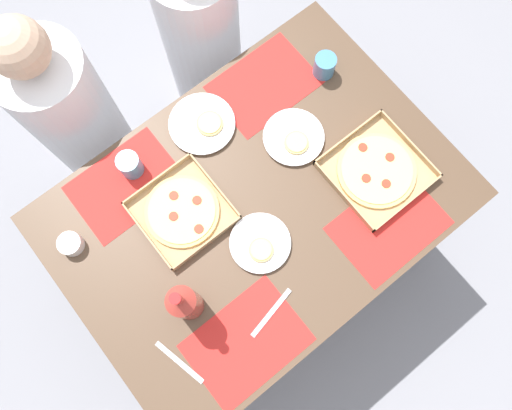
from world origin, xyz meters
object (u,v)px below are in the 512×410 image
object	(u,v)px
condiment_bowl	(71,244)
pizza_box_center	(182,211)
plate_near_right	(260,244)
soda_bottle	(185,303)
pizza_box_edge_far	(377,170)
cup_clear_left	(130,165)
cup_spare	(324,66)
plate_middle	(203,124)
plate_far_right	(294,138)
diner_left_seat	(82,126)
diner_right_seat	(203,44)

from	to	relation	value
condiment_bowl	pizza_box_center	bearing A→B (deg)	-21.14
plate_near_right	soda_bottle	distance (m)	0.32
condiment_bowl	pizza_box_edge_far	bearing A→B (deg)	-24.44
cup_clear_left	cup_spare	bearing A→B (deg)	-9.38
pizza_box_edge_far	cup_clear_left	xyz separation A→B (m)	(-0.65, 0.53, 0.03)
cup_spare	plate_middle	bearing A→B (deg)	167.31
plate_middle	plate_near_right	bearing A→B (deg)	-103.36
plate_far_right	diner_left_seat	world-z (taller)	diner_left_seat
pizza_box_edge_far	diner_left_seat	distance (m)	1.17
diner_left_seat	diner_right_seat	world-z (taller)	diner_left_seat
pizza_box_edge_far	diner_right_seat	size ratio (longest dim) A/B	0.26
pizza_box_edge_far	cup_spare	size ratio (longest dim) A/B	3.63
pizza_box_center	plate_middle	size ratio (longest dim) A/B	1.22
pizza_box_edge_far	condiment_bowl	distance (m)	1.05
soda_bottle	plate_middle	bearing A→B (deg)	49.20
plate_middle	plate_near_right	world-z (taller)	same
pizza_box_center	diner_right_seat	size ratio (longest dim) A/B	0.24
plate_middle	plate_near_right	xyz separation A→B (m)	(-0.11, -0.46, 0.00)
pizza_box_center	plate_near_right	xyz separation A→B (m)	(0.14, -0.25, -0.00)
plate_middle	pizza_box_edge_far	bearing A→B (deg)	-54.60
cup_clear_left	cup_spare	xyz separation A→B (m)	(0.75, -0.12, -0.00)
plate_middle	cup_spare	distance (m)	0.48
plate_near_right	soda_bottle	xyz separation A→B (m)	(-0.30, -0.02, 0.12)
plate_far_right	diner_left_seat	distance (m)	0.88
diner_right_seat	cup_clear_left	bearing A→B (deg)	-145.67
condiment_bowl	diner_left_seat	world-z (taller)	diner_left_seat
diner_left_seat	pizza_box_center	bearing A→B (deg)	-81.20
pizza_box_edge_far	plate_near_right	bearing A→B (deg)	173.92
cup_spare	diner_left_seat	world-z (taller)	diner_left_seat
plate_middle	plate_far_right	world-z (taller)	same
plate_middle	soda_bottle	distance (m)	0.64
plate_far_right	condiment_bowl	world-z (taller)	condiment_bowl
plate_near_right	soda_bottle	world-z (taller)	soda_bottle
plate_far_right	diner_right_seat	xyz separation A→B (m)	(0.05, 0.64, -0.26)
plate_near_right	condiment_bowl	size ratio (longest dim) A/B	2.60
pizza_box_edge_far	condiment_bowl	size ratio (longest dim) A/B	3.95
cup_spare	soda_bottle	bearing A→B (deg)	-157.15
diner_right_seat	condiment_bowl	bearing A→B (deg)	-151.32
diner_left_seat	plate_near_right	bearing A→B (deg)	-74.97
cup_clear_left	condiment_bowl	world-z (taller)	cup_clear_left
soda_bottle	cup_spare	bearing A→B (deg)	22.85
pizza_box_edge_far	diner_left_seat	xyz separation A→B (m)	(-0.70, 0.91, -0.25)
pizza_box_edge_far	soda_bottle	xyz separation A→B (m)	(-0.77, 0.03, 0.12)
cup_spare	cup_clear_left	bearing A→B (deg)	170.62
pizza_box_edge_far	cup_clear_left	distance (m)	0.84
plate_far_right	plate_near_right	size ratio (longest dim) A/B	1.05
pizza_box_edge_far	plate_middle	bearing A→B (deg)	125.40
pizza_box_center	diner_left_seat	size ratio (longest dim) A/B	0.24
cup_spare	condiment_bowl	size ratio (longest dim) A/B	1.09
soda_bottle	condiment_bowl	bearing A→B (deg)	114.94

